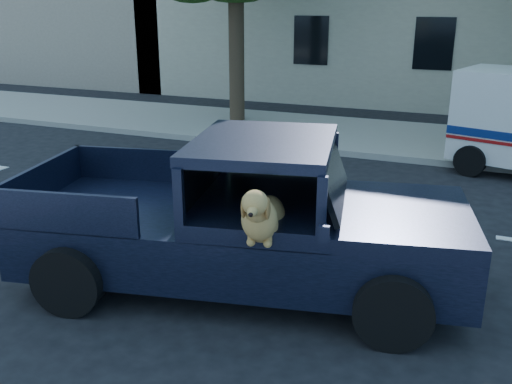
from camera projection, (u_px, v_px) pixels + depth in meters
ground at (213, 299)px, 7.01m from camera, size 120.00×120.00×0.00m
far_sidewalk at (369, 136)px, 15.04m from camera, size 60.00×4.00×0.15m
lane_stripes at (417, 226)px, 9.26m from camera, size 21.60×0.14×0.01m
pickup_truck at (235, 238)px, 7.16m from camera, size 5.75×3.26×1.94m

